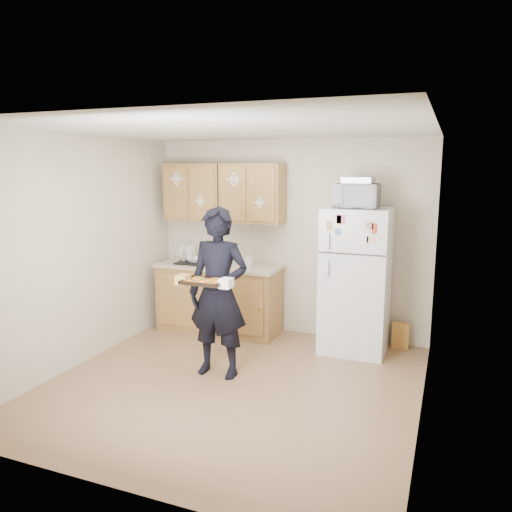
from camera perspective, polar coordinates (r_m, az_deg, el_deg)
The scene contains 24 objects.
floor at distance 5.19m, azimuth -2.69°, elevation -14.44°, with size 3.60×3.60×0.00m, color brown.
ceiling at distance 4.73m, azimuth -2.95°, elevation 14.26°, with size 3.60×3.60×0.00m, color silver.
wall_back at distance 6.47m, azimuth 3.76°, elevation 2.06°, with size 3.60×0.04×2.50m, color #BCAF98.
wall_front at distance 3.30m, azimuth -15.86°, elevation -6.30°, with size 3.60×0.04×2.50m, color #BCAF98.
wall_left at distance 5.78m, azimuth -19.32°, elevation 0.52°, with size 0.04×3.60×2.50m, color #BCAF98.
wall_right at distance 4.40m, azimuth 19.11°, elevation -2.37°, with size 0.04×3.60×2.50m, color #BCAF98.
refrigerator at distance 5.96m, azimuth 11.35°, elevation -2.73°, with size 0.75×0.70×1.70m, color silver.
base_cabinet at distance 6.65m, azimuth -4.19°, elevation -4.93°, with size 1.60×0.60×0.86m, color brown.
countertop at distance 6.55m, azimuth -4.24°, elevation -1.13°, with size 1.64×0.64×0.04m, color #B3AC8A.
upper_cab_left at distance 6.73m, azimuth -6.94°, elevation 7.25°, with size 0.80×0.33×0.75m, color brown.
upper_cab_right at distance 6.38m, azimuth -0.40°, elevation 7.16°, with size 0.80×0.33×0.75m, color brown.
cereal_box at distance 6.32m, azimuth 16.18°, elevation -8.72°, with size 0.20×0.07×0.32m, color gold.
person at distance 5.16m, azimuth -4.33°, elevation -4.21°, with size 0.64×0.42×1.77m, color black.
baking_tray at distance 4.86m, azimuth -5.95°, elevation -2.99°, with size 0.41×0.30×0.04m, color black.
pizza_front_left at distance 4.84m, azimuth -7.32°, elevation -2.88°, with size 0.14×0.14×0.02m, color orange.
pizza_front_right at distance 4.75m, azimuth -5.29°, elevation -3.07°, with size 0.14×0.14×0.02m, color orange.
pizza_back_left at distance 4.95m, azimuth -6.59°, elevation -2.55°, with size 0.14×0.14×0.02m, color orange.
pizza_back_right at distance 4.87m, azimuth -4.60°, elevation -2.73°, with size 0.14×0.14×0.02m, color orange.
pizza_center at distance 4.85m, azimuth -5.95°, elevation -2.81°, with size 0.14×0.14×0.02m, color orange.
microwave at distance 5.78m, azimuth 11.42°, elevation 6.76°, with size 0.49×0.33×0.27m, color silver.
foil_pan at distance 5.80m, azimuth 11.60°, elevation 8.47°, with size 0.34×0.24×0.07m, color #B1B1B8.
dish_rack at distance 6.63m, azimuth -7.22°, elevation -0.13°, with size 0.42×0.32×0.17m, color black.
bowl at distance 6.62m, azimuth -6.97°, elevation -0.45°, with size 0.23×0.23×0.06m, color silver.
soap_bottle at distance 6.26m, azimuth -0.90°, elevation -0.51°, with size 0.09×0.09×0.20m, color silver.
Camera 1 is at (1.95, -4.30, 2.17)m, focal length 35.00 mm.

